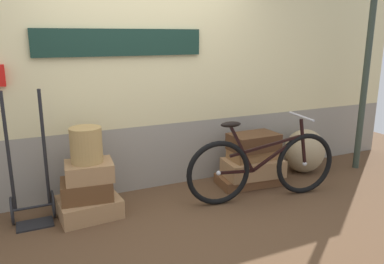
{
  "coord_description": "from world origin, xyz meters",
  "views": [
    {
      "loc": [
        -1.29,
        -3.24,
        1.74
      ],
      "look_at": [
        0.33,
        0.25,
        0.76
      ],
      "focal_mm": 35.51,
      "sensor_mm": 36.0,
      "label": 1
    }
  ],
  "objects_px": {
    "suitcase_2": "(89,171)",
    "suitcase_3": "(248,179)",
    "suitcase_4": "(253,168)",
    "wicker_basket": "(86,145)",
    "suitcase_5": "(252,154)",
    "suitcase_1": "(87,189)",
    "burlap_sack": "(304,151)",
    "bicycle": "(263,166)",
    "suitcase_6": "(254,142)",
    "luggage_trolley": "(31,191)",
    "suitcase_0": "(89,207)"
  },
  "relations": [
    {
      "from": "suitcase_2",
      "to": "suitcase_3",
      "type": "bearing_deg",
      "value": 7.03
    },
    {
      "from": "suitcase_4",
      "to": "wicker_basket",
      "type": "distance_m",
      "value": 1.97
    },
    {
      "from": "suitcase_5",
      "to": "suitcase_1",
      "type": "bearing_deg",
      "value": -178.52
    },
    {
      "from": "suitcase_3",
      "to": "burlap_sack",
      "type": "height_order",
      "value": "burlap_sack"
    },
    {
      "from": "burlap_sack",
      "to": "bicycle",
      "type": "height_order",
      "value": "bicycle"
    },
    {
      "from": "suitcase_6",
      "to": "luggage_trolley",
      "type": "distance_m",
      "value": 2.45
    },
    {
      "from": "suitcase_1",
      "to": "bicycle",
      "type": "xyz_separation_m",
      "value": [
        1.8,
        -0.38,
        0.09
      ]
    },
    {
      "from": "suitcase_6",
      "to": "wicker_basket",
      "type": "relative_size",
      "value": 1.64
    },
    {
      "from": "suitcase_0",
      "to": "wicker_basket",
      "type": "relative_size",
      "value": 1.68
    },
    {
      "from": "burlap_sack",
      "to": "suitcase_6",
      "type": "bearing_deg",
      "value": -174.91
    },
    {
      "from": "suitcase_2",
      "to": "suitcase_5",
      "type": "xyz_separation_m",
      "value": [
        1.91,
        0.03,
        -0.09
      ]
    },
    {
      "from": "suitcase_3",
      "to": "luggage_trolley",
      "type": "xyz_separation_m",
      "value": [
        -2.39,
        0.07,
        0.25
      ]
    },
    {
      "from": "suitcase_0",
      "to": "suitcase_3",
      "type": "xyz_separation_m",
      "value": [
        1.88,
        0.04,
        -0.04
      ]
    },
    {
      "from": "wicker_basket",
      "to": "suitcase_6",
      "type": "bearing_deg",
      "value": -0.04
    },
    {
      "from": "suitcase_4",
      "to": "suitcase_5",
      "type": "relative_size",
      "value": 1.25
    },
    {
      "from": "suitcase_2",
      "to": "suitcase_5",
      "type": "distance_m",
      "value": 1.91
    },
    {
      "from": "suitcase_5",
      "to": "wicker_basket",
      "type": "distance_m",
      "value": 1.95
    },
    {
      "from": "wicker_basket",
      "to": "suitcase_4",
      "type": "bearing_deg",
      "value": -0.69
    },
    {
      "from": "suitcase_2",
      "to": "bicycle",
      "type": "xyz_separation_m",
      "value": [
        1.77,
        -0.38,
        -0.1
      ]
    },
    {
      "from": "suitcase_3",
      "to": "suitcase_5",
      "type": "xyz_separation_m",
      "value": [
        0.05,
        -0.0,
        0.32
      ]
    },
    {
      "from": "suitcase_4",
      "to": "burlap_sack",
      "type": "xyz_separation_m",
      "value": [
        0.86,
        0.1,
        0.07
      ]
    },
    {
      "from": "suitcase_0",
      "to": "suitcase_2",
      "type": "height_order",
      "value": "suitcase_2"
    },
    {
      "from": "suitcase_4",
      "to": "luggage_trolley",
      "type": "bearing_deg",
      "value": -176.89
    },
    {
      "from": "burlap_sack",
      "to": "suitcase_2",
      "type": "bearing_deg",
      "value": -178.07
    },
    {
      "from": "suitcase_6",
      "to": "bicycle",
      "type": "bearing_deg",
      "value": -110.54
    },
    {
      "from": "suitcase_4",
      "to": "suitcase_5",
      "type": "xyz_separation_m",
      "value": [
        0.01,
        0.04,
        0.16
      ]
    },
    {
      "from": "burlap_sack",
      "to": "wicker_basket",
      "type": "bearing_deg",
      "value": -178.46
    },
    {
      "from": "suitcase_2",
      "to": "suitcase_4",
      "type": "distance_m",
      "value": 1.91
    },
    {
      "from": "suitcase_0",
      "to": "burlap_sack",
      "type": "bearing_deg",
      "value": -2.01
    },
    {
      "from": "suitcase_0",
      "to": "suitcase_3",
      "type": "height_order",
      "value": "suitcase_0"
    },
    {
      "from": "suitcase_0",
      "to": "burlap_sack",
      "type": "height_order",
      "value": "burlap_sack"
    },
    {
      "from": "suitcase_0",
      "to": "suitcase_5",
      "type": "bearing_deg",
      "value": -2.92
    },
    {
      "from": "suitcase_0",
      "to": "bicycle",
      "type": "bearing_deg",
      "value": -15.91
    },
    {
      "from": "suitcase_5",
      "to": "luggage_trolley",
      "type": "xyz_separation_m",
      "value": [
        -2.44,
        0.07,
        -0.07
      ]
    },
    {
      "from": "suitcase_4",
      "to": "bicycle",
      "type": "distance_m",
      "value": 0.43
    },
    {
      "from": "bicycle",
      "to": "suitcase_5",
      "type": "bearing_deg",
      "value": 70.89
    },
    {
      "from": "suitcase_0",
      "to": "suitcase_5",
      "type": "distance_m",
      "value": 1.95
    },
    {
      "from": "suitcase_1",
      "to": "suitcase_2",
      "type": "height_order",
      "value": "suitcase_2"
    },
    {
      "from": "suitcase_1",
      "to": "suitcase_6",
      "type": "bearing_deg",
      "value": 7.04
    },
    {
      "from": "suitcase_1",
      "to": "bicycle",
      "type": "bearing_deg",
      "value": -5.42
    },
    {
      "from": "suitcase_1",
      "to": "wicker_basket",
      "type": "distance_m",
      "value": 0.44
    },
    {
      "from": "suitcase_0",
      "to": "suitcase_3",
      "type": "distance_m",
      "value": 1.88
    },
    {
      "from": "luggage_trolley",
      "to": "bicycle",
      "type": "bearing_deg",
      "value": -11.89
    },
    {
      "from": "suitcase_6",
      "to": "suitcase_3",
      "type": "bearing_deg",
      "value": 160.01
    },
    {
      "from": "suitcase_2",
      "to": "luggage_trolley",
      "type": "height_order",
      "value": "luggage_trolley"
    },
    {
      "from": "suitcase_1",
      "to": "suitcase_2",
      "type": "bearing_deg",
      "value": 8.32
    },
    {
      "from": "suitcase_3",
      "to": "burlap_sack",
      "type": "distance_m",
      "value": 0.93
    },
    {
      "from": "suitcase_1",
      "to": "burlap_sack",
      "type": "xyz_separation_m",
      "value": [
        2.79,
        0.09,
        0.0
      ]
    },
    {
      "from": "suitcase_3",
      "to": "suitcase_4",
      "type": "distance_m",
      "value": 0.17
    },
    {
      "from": "suitcase_3",
      "to": "bicycle",
      "type": "height_order",
      "value": "bicycle"
    }
  ]
}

